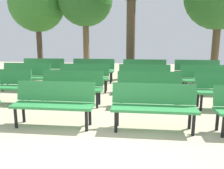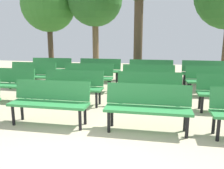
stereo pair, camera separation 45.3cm
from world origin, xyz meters
name	(u,v)px [view 2 (the right image)]	position (x,y,z in m)	size (l,w,h in m)	color
bench_r0_c1	(50,100)	(-0.98, 1.58, 0.50)	(1.60, 0.49, 0.87)	#2D8442
bench_r0_c2	(148,105)	(0.97, 1.61, 0.50)	(1.60, 0.50, 0.87)	#2D8442
bench_r1_c0	(6,82)	(-2.98, 3.02, 0.50)	(1.60, 0.48, 0.87)	#2D8442
bench_r1_c1	(73,85)	(-1.04, 3.01, 0.50)	(1.60, 0.48, 0.87)	#2D8442
bench_r1_c2	(149,87)	(0.93, 3.11, 0.50)	(1.62, 0.56, 0.87)	#2D8442
bench_r2_c0	(32,74)	(-3.00, 4.44, 0.50)	(1.60, 0.48, 0.87)	#2D8442
bench_r2_c1	(88,75)	(-1.07, 4.50, 0.50)	(1.62, 0.57, 0.87)	#2D8442
bench_r2_c2	(148,77)	(0.84, 4.54, 0.50)	(1.61, 0.52, 0.87)	#2D8442
bench_r2_c3	(214,79)	(2.76, 4.63, 0.50)	(1.62, 0.56, 0.87)	#2D8442
bench_r3_c0	(51,68)	(-3.03, 5.93, 0.50)	(1.62, 0.56, 0.87)	#2D8442
bench_r3_c1	(100,69)	(-1.08, 6.03, 0.50)	(1.60, 0.48, 0.87)	#2D8442
bench_r3_c2	(151,70)	(0.86, 6.03, 0.50)	(1.60, 0.50, 0.87)	#2D8442
bench_r3_c3	(205,71)	(2.77, 6.10, 0.50)	(1.60, 0.48, 0.87)	#2D8442
tree_3	(48,5)	(-4.34, 8.76, 3.21)	(2.68, 2.68, 4.57)	#4C3A28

